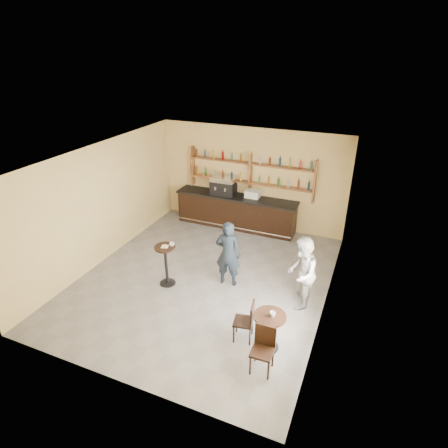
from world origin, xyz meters
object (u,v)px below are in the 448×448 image
at_px(cafe_table, 269,332).
at_px(pedestal_table, 166,265).
at_px(pastry_case, 253,195).
at_px(patron_second, 301,273).
at_px(bar_counter, 236,211).
at_px(espresso_machine, 223,186).
at_px(man_main, 228,254).
at_px(chair_west, 243,321).
at_px(chair_south, 262,351).

bearing_deg(cafe_table, pedestal_table, 159.22).
bearing_deg(cafe_table, pastry_case, 112.62).
bearing_deg(pastry_case, patron_second, -51.19).
xyz_separation_m(bar_counter, patron_second, (2.81, -3.24, 0.33)).
height_order(espresso_machine, pastry_case, espresso_machine).
distance_m(bar_counter, man_main, 3.24).
height_order(pastry_case, man_main, man_main).
relative_size(espresso_machine, chair_west, 0.88).
bearing_deg(pedestal_table, patron_second, 8.01).
bearing_deg(bar_counter, pedestal_table, -96.36).
relative_size(bar_counter, espresso_machine, 5.07).
bearing_deg(pastry_case, espresso_machine, -176.09).
height_order(espresso_machine, chair_west, espresso_machine).
distance_m(man_main, cafe_table, 2.39).
bearing_deg(chair_south, pastry_case, 109.10).
relative_size(bar_counter, patron_second, 2.28).
bearing_deg(pastry_case, chair_west, -69.10).
relative_size(espresso_machine, cafe_table, 0.97).
height_order(espresso_machine, pedestal_table, espresso_machine).
distance_m(espresso_machine, chair_west, 5.43).
height_order(pedestal_table, cafe_table, pedestal_table).
bearing_deg(pedestal_table, man_main, 23.91).
height_order(bar_counter, cafe_table, bar_counter).
xyz_separation_m(chair_west, patron_second, (0.80, 1.53, 0.42)).
xyz_separation_m(bar_counter, pastry_case, (0.55, 0.00, 0.67)).
xyz_separation_m(man_main, cafe_table, (1.58, -1.74, -0.45)).
height_order(pastry_case, chair_south, pastry_case).
height_order(man_main, cafe_table, man_main).
bearing_deg(chair_south, cafe_table, 93.07).
xyz_separation_m(man_main, chair_south, (1.63, -2.34, -0.40)).
distance_m(bar_counter, chair_west, 5.17).
distance_m(chair_west, patron_second, 1.78).
distance_m(bar_counter, patron_second, 4.30).
bearing_deg(man_main, chair_west, 114.52).
distance_m(bar_counter, chair_south, 6.01).
relative_size(man_main, chair_west, 1.93).
relative_size(espresso_machine, chair_south, 0.85).
xyz_separation_m(espresso_machine, pastry_case, (0.99, 0.00, -0.14)).
bearing_deg(chair_south, chair_west, 131.02).
bearing_deg(espresso_machine, cafe_table, -61.40).
relative_size(pastry_case, chair_west, 0.51).
bearing_deg(espresso_machine, chair_west, -66.12).
relative_size(pastry_case, patron_second, 0.26).
bearing_deg(cafe_table, espresso_machine, 121.86).
bearing_deg(chair_south, patron_second, 82.99).
height_order(man_main, chair_west, man_main).
relative_size(bar_counter, man_main, 2.31).
height_order(bar_counter, man_main, man_main).
xyz_separation_m(chair_south, patron_second, (0.20, 2.18, 0.41)).
bearing_deg(bar_counter, chair_west, -67.20).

